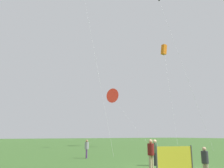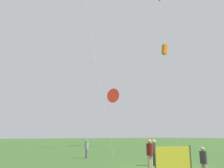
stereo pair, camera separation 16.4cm
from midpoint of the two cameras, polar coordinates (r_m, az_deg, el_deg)
The scene contains 8 objects.
ground at distance 16.99m, azimuth 13.20°, elevation -19.48°, with size 280.00×280.00×0.00m, color #335623.
person_standing_1 at distance 17.53m, azimuth 10.39°, elevation -15.94°, with size 0.40×0.40×1.81m.
person_standing_2 at distance 12.94m, azimuth 21.77°, elevation -17.22°, with size 0.34×0.34×1.55m.
person_standing_3 at distance 15.11m, azimuth 9.32°, elevation -16.43°, with size 0.41×0.41×1.86m.
person_standing_4 at distance 22.70m, azimuth -6.53°, elevation -15.41°, with size 0.38×0.38×1.70m.
kite_flying_0 at distance 46.06m, azimuth 12.68°, elevation 8.32°, with size 5.91×7.87×19.38m.
kite_flying_4 at distance 48.31m, azimuth -0.62°, elevation -2.72°, with size 6.39×8.41×12.13m.
event_banner at distance 13.80m, azimuth 14.96°, elevation -17.62°, with size 2.10×0.74×1.57m.
Camera 1 is at (-11.60, -12.25, 2.13)m, focal length 36.78 mm.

